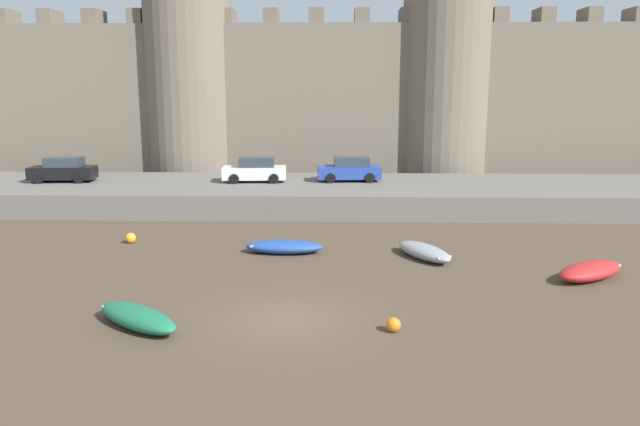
{
  "coord_description": "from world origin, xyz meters",
  "views": [
    {
      "loc": [
        1.69,
        -19.49,
        7.57
      ],
      "look_at": [
        0.96,
        5.48,
        2.5
      ],
      "focal_mm": 35.0,
      "sensor_mm": 36.0,
      "label": 1
    }
  ],
  "objects_px": {
    "rowboat_midflat_right": "(284,246)",
    "car_quay_centre_east": "(255,170)",
    "mooring_buoy_near_shore": "(393,325)",
    "car_quay_east": "(63,170)",
    "car_quay_west": "(350,169)",
    "rowboat_midflat_centre": "(424,251)",
    "mooring_buoy_mid_mud": "(131,238)",
    "rowboat_foreground_right": "(137,317)",
    "rowboat_near_channel_left": "(590,270)"
  },
  "relations": [
    {
      "from": "mooring_buoy_mid_mud",
      "to": "car_quay_west",
      "type": "distance_m",
      "value": 15.79
    },
    {
      "from": "rowboat_foreground_right",
      "to": "car_quay_centre_east",
      "type": "relative_size",
      "value": 0.86
    },
    {
      "from": "rowboat_foreground_right",
      "to": "rowboat_near_channel_left",
      "type": "bearing_deg",
      "value": 18.63
    },
    {
      "from": "mooring_buoy_mid_mud",
      "to": "car_quay_centre_east",
      "type": "height_order",
      "value": "car_quay_centre_east"
    },
    {
      "from": "mooring_buoy_mid_mud",
      "to": "rowboat_midflat_right",
      "type": "bearing_deg",
      "value": -12.1
    },
    {
      "from": "mooring_buoy_near_shore",
      "to": "car_quay_centre_east",
      "type": "bearing_deg",
      "value": 108.31
    },
    {
      "from": "rowboat_midflat_right",
      "to": "car_quay_west",
      "type": "relative_size",
      "value": 0.86
    },
    {
      "from": "rowboat_midflat_right",
      "to": "car_quay_centre_east",
      "type": "relative_size",
      "value": 0.86
    },
    {
      "from": "rowboat_midflat_right",
      "to": "car_quay_east",
      "type": "height_order",
      "value": "car_quay_east"
    },
    {
      "from": "mooring_buoy_near_shore",
      "to": "car_quay_west",
      "type": "distance_m",
      "value": 22.3
    },
    {
      "from": "car_quay_east",
      "to": "mooring_buoy_mid_mud",
      "type": "bearing_deg",
      "value": -53.24
    },
    {
      "from": "rowboat_near_channel_left",
      "to": "mooring_buoy_near_shore",
      "type": "height_order",
      "value": "rowboat_near_channel_left"
    },
    {
      "from": "rowboat_foreground_right",
      "to": "rowboat_midflat_right",
      "type": "distance_m",
      "value": 10.01
    },
    {
      "from": "car_quay_west",
      "to": "rowboat_midflat_right",
      "type": "bearing_deg",
      "value": -104.16
    },
    {
      "from": "rowboat_near_channel_left",
      "to": "mooring_buoy_mid_mud",
      "type": "height_order",
      "value": "rowboat_near_channel_left"
    },
    {
      "from": "rowboat_midflat_centre",
      "to": "rowboat_foreground_right",
      "type": "bearing_deg",
      "value": -140.32
    },
    {
      "from": "car_quay_centre_east",
      "to": "car_quay_east",
      "type": "distance_m",
      "value": 12.57
    },
    {
      "from": "rowboat_midflat_centre",
      "to": "car_quay_centre_east",
      "type": "height_order",
      "value": "car_quay_centre_east"
    },
    {
      "from": "rowboat_midflat_centre",
      "to": "car_quay_centre_east",
      "type": "xyz_separation_m",
      "value": [
        -9.29,
        13.05,
        1.91
      ]
    },
    {
      "from": "rowboat_midflat_right",
      "to": "mooring_buoy_mid_mud",
      "type": "height_order",
      "value": "rowboat_midflat_right"
    },
    {
      "from": "car_quay_west",
      "to": "rowboat_foreground_right",
      "type": "bearing_deg",
      "value": -107.98
    },
    {
      "from": "rowboat_near_channel_left",
      "to": "car_quay_west",
      "type": "distance_m",
      "value": 19.05
    },
    {
      "from": "rowboat_midflat_right",
      "to": "mooring_buoy_near_shore",
      "type": "xyz_separation_m",
      "value": [
        4.24,
        -9.34,
        -0.09
      ]
    },
    {
      "from": "car_quay_east",
      "to": "car_quay_centre_east",
      "type": "bearing_deg",
      "value": 1.32
    },
    {
      "from": "mooring_buoy_mid_mud",
      "to": "car_quay_west",
      "type": "height_order",
      "value": "car_quay_west"
    },
    {
      "from": "rowboat_midflat_centre",
      "to": "car_quay_centre_east",
      "type": "distance_m",
      "value": 16.13
    },
    {
      "from": "mooring_buoy_near_shore",
      "to": "mooring_buoy_mid_mud",
      "type": "bearing_deg",
      "value": 137.42
    },
    {
      "from": "rowboat_near_channel_left",
      "to": "rowboat_midflat_centre",
      "type": "bearing_deg",
      "value": 154.59
    },
    {
      "from": "mooring_buoy_near_shore",
      "to": "car_quay_west",
      "type": "height_order",
      "value": "car_quay_west"
    },
    {
      "from": "rowboat_midflat_right",
      "to": "car_quay_east",
      "type": "bearing_deg",
      "value": 142.12
    },
    {
      "from": "mooring_buoy_mid_mud",
      "to": "car_quay_west",
      "type": "bearing_deg",
      "value": 45.55
    },
    {
      "from": "rowboat_midflat_right",
      "to": "car_quay_west",
      "type": "bearing_deg",
      "value": 75.84
    },
    {
      "from": "rowboat_near_channel_left",
      "to": "rowboat_foreground_right",
      "type": "xyz_separation_m",
      "value": [
        -16.5,
        -5.56,
        -0.02
      ]
    },
    {
      "from": "rowboat_midflat_right",
      "to": "mooring_buoy_near_shore",
      "type": "bearing_deg",
      "value": -65.59
    },
    {
      "from": "rowboat_midflat_right",
      "to": "car_quay_west",
      "type": "height_order",
      "value": "car_quay_west"
    },
    {
      "from": "rowboat_midflat_right",
      "to": "rowboat_midflat_centre",
      "type": "distance_m",
      "value": 6.39
    },
    {
      "from": "rowboat_midflat_right",
      "to": "rowboat_near_channel_left",
      "type": "bearing_deg",
      "value": -16.18
    },
    {
      "from": "rowboat_foreground_right",
      "to": "car_quay_east",
      "type": "xyz_separation_m",
      "value": [
        -11.58,
        21.28,
        1.89
      ]
    },
    {
      "from": "car_quay_east",
      "to": "rowboat_foreground_right",
      "type": "bearing_deg",
      "value": -61.44
    },
    {
      "from": "rowboat_midflat_right",
      "to": "car_quay_centre_east",
      "type": "distance_m",
      "value": 12.84
    },
    {
      "from": "rowboat_midflat_centre",
      "to": "car_quay_centre_east",
      "type": "relative_size",
      "value": 0.88
    },
    {
      "from": "mooring_buoy_near_shore",
      "to": "rowboat_midflat_centre",
      "type": "bearing_deg",
      "value": 76.28
    },
    {
      "from": "car_quay_centre_east",
      "to": "car_quay_west",
      "type": "relative_size",
      "value": 1.0
    },
    {
      "from": "mooring_buoy_mid_mud",
      "to": "mooring_buoy_near_shore",
      "type": "bearing_deg",
      "value": -42.58
    },
    {
      "from": "rowboat_foreground_right",
      "to": "car_quay_west",
      "type": "relative_size",
      "value": 0.86
    },
    {
      "from": "mooring_buoy_near_shore",
      "to": "car_quay_west",
      "type": "xyz_separation_m",
      "value": [
        -1.0,
        22.19,
        2.01
      ]
    },
    {
      "from": "car_quay_centre_east",
      "to": "car_quay_west",
      "type": "distance_m",
      "value": 6.2
    },
    {
      "from": "rowboat_midflat_centre",
      "to": "mooring_buoy_mid_mud",
      "type": "height_order",
      "value": "rowboat_midflat_centre"
    },
    {
      "from": "rowboat_near_channel_left",
      "to": "car_quay_west",
      "type": "relative_size",
      "value": 0.86
    },
    {
      "from": "rowboat_foreground_right",
      "to": "mooring_buoy_mid_mud",
      "type": "bearing_deg",
      "value": 109.32
    }
  ]
}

